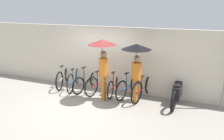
% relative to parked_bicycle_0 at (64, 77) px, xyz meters
% --- Properties ---
extents(ground_plane, '(30.00, 30.00, 0.00)m').
position_rel_parked_bicycle_0_xyz_m(ground_plane, '(1.66, -1.43, -0.39)').
color(ground_plane, gray).
extents(back_wall, '(12.44, 0.12, 2.43)m').
position_rel_parked_bicycle_0_xyz_m(back_wall, '(1.66, 0.32, 0.83)').
color(back_wall, beige).
rests_on(back_wall, ground).
extents(parked_bicycle_0, '(0.59, 1.75, 1.05)m').
position_rel_parked_bicycle_0_xyz_m(parked_bicycle_0, '(0.00, 0.00, 0.00)').
color(parked_bicycle_0, black).
rests_on(parked_bicycle_0, ground).
extents(parked_bicycle_1, '(0.57, 1.77, 1.04)m').
position_rel_parked_bicycle_0_xyz_m(parked_bicycle_1, '(0.55, -0.09, 0.00)').
color(parked_bicycle_1, black).
rests_on(parked_bicycle_1, ground).
extents(parked_bicycle_2, '(0.52, 1.65, 1.10)m').
position_rel_parked_bicycle_0_xyz_m(parked_bicycle_2, '(1.11, -0.08, -0.04)').
color(parked_bicycle_2, black).
rests_on(parked_bicycle_2, ground).
extents(parked_bicycle_3, '(0.58, 1.79, 1.00)m').
position_rel_parked_bicycle_0_xyz_m(parked_bicycle_3, '(1.66, -0.05, -0.01)').
color(parked_bicycle_3, black).
rests_on(parked_bicycle_3, ground).
extents(parked_bicycle_4, '(0.44, 1.66, 1.08)m').
position_rel_parked_bicycle_0_xyz_m(parked_bicycle_4, '(2.21, -0.01, -0.04)').
color(parked_bicycle_4, black).
rests_on(parked_bicycle_4, ground).
extents(parked_bicycle_5, '(0.56, 1.68, 1.10)m').
position_rel_parked_bicycle_0_xyz_m(parked_bicycle_5, '(2.76, -0.03, -0.01)').
color(parked_bicycle_5, black).
rests_on(parked_bicycle_5, ground).
extents(parked_bicycle_6, '(0.55, 1.82, 1.02)m').
position_rel_parked_bicycle_0_xyz_m(parked_bicycle_6, '(3.32, -0.06, 0.01)').
color(parked_bicycle_6, black).
rests_on(parked_bicycle_6, ground).
extents(pedestrian_leading, '(0.91, 0.91, 2.14)m').
position_rel_parked_bicycle_0_xyz_m(pedestrian_leading, '(2.06, -0.75, 1.24)').
color(pedestrian_leading, '#C66B1E').
rests_on(pedestrian_leading, ground).
extents(pedestrian_center, '(0.95, 0.95, 2.02)m').
position_rel_parked_bicycle_0_xyz_m(pedestrian_center, '(3.14, -0.51, 1.18)').
color(pedestrian_center, '#C66B1E').
rests_on(pedestrian_center, ground).
extents(motorcycle, '(0.58, 2.05, 0.90)m').
position_rel_parked_bicycle_0_xyz_m(motorcycle, '(4.44, 0.01, -0.01)').
color(motorcycle, black).
rests_on(motorcycle, ground).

